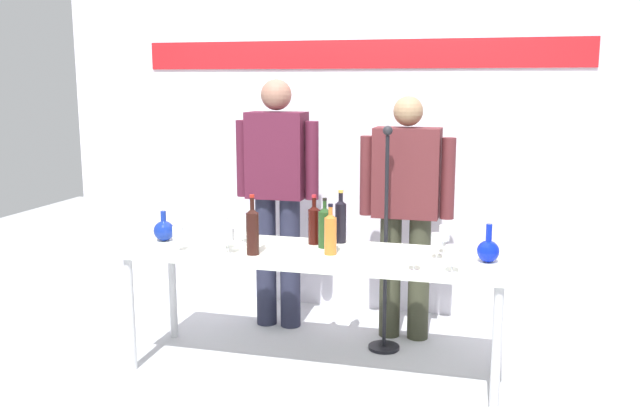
{
  "coord_description": "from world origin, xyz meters",
  "views": [
    {
      "loc": [
        1.02,
        -3.65,
        1.7
      ],
      "look_at": [
        0.0,
        0.15,
        0.98
      ],
      "focal_mm": 38.05,
      "sensor_mm": 36.0,
      "label": 1
    }
  ],
  "objects_px": {
    "wine_bottle_4": "(330,233)",
    "wine_glass_left_1": "(223,223)",
    "decanter_blue_left": "(164,230)",
    "wine_bottle_2": "(314,223)",
    "wine_glass_left_0": "(178,234)",
    "presenter_left": "(277,188)",
    "wine_glass_right_1": "(414,254)",
    "wine_glass_right_0": "(452,253)",
    "wine_glass_right_2": "(437,240)",
    "wine_glass_left_4": "(243,228)",
    "wine_bottle_3": "(253,230)",
    "microphone_stand": "(385,278)",
    "wine_bottle_0": "(341,220)",
    "wine_bottle_1": "(325,226)",
    "decanter_blue_right": "(488,250)",
    "wine_glass_left_2": "(228,235)",
    "wine_glass_right_3": "(444,234)",
    "wine_glass_left_5": "(225,233)",
    "presenter_right": "(406,203)"
  },
  "relations": [
    {
      "from": "microphone_stand",
      "to": "wine_glass_left_4",
      "type": "bearing_deg",
      "value": -157.47
    },
    {
      "from": "wine_bottle_1",
      "to": "wine_glass_right_2",
      "type": "relative_size",
      "value": 2.01
    },
    {
      "from": "wine_glass_left_5",
      "to": "wine_glass_right_0",
      "type": "height_order",
      "value": "wine_glass_right_0"
    },
    {
      "from": "presenter_left",
      "to": "wine_bottle_3",
      "type": "bearing_deg",
      "value": -81.1
    },
    {
      "from": "presenter_left",
      "to": "wine_glass_right_1",
      "type": "bearing_deg",
      "value": -41.57
    },
    {
      "from": "presenter_left",
      "to": "wine_glass_left_0",
      "type": "xyz_separation_m",
      "value": [
        -0.31,
        -0.88,
        -0.14
      ]
    },
    {
      "from": "wine_bottle_3",
      "to": "wine_glass_left_2",
      "type": "distance_m",
      "value": 0.14
    },
    {
      "from": "wine_bottle_1",
      "to": "wine_glass_right_2",
      "type": "height_order",
      "value": "wine_bottle_1"
    },
    {
      "from": "wine_bottle_4",
      "to": "wine_bottle_2",
      "type": "bearing_deg",
      "value": 125.63
    },
    {
      "from": "decanter_blue_left",
      "to": "wine_glass_left_0",
      "type": "xyz_separation_m",
      "value": [
        0.2,
        -0.22,
        0.04
      ]
    },
    {
      "from": "microphone_stand",
      "to": "wine_bottle_0",
      "type": "bearing_deg",
      "value": -144.47
    },
    {
      "from": "decanter_blue_left",
      "to": "wine_bottle_1",
      "type": "bearing_deg",
      "value": 5.11
    },
    {
      "from": "wine_bottle_4",
      "to": "wine_glass_right_2",
      "type": "bearing_deg",
      "value": 3.75
    },
    {
      "from": "wine_bottle_0",
      "to": "wine_glass_right_3",
      "type": "distance_m",
      "value": 0.64
    },
    {
      "from": "wine_bottle_1",
      "to": "wine_glass_left_1",
      "type": "height_order",
      "value": "wine_bottle_1"
    },
    {
      "from": "wine_glass_left_1",
      "to": "wine_glass_right_0",
      "type": "xyz_separation_m",
      "value": [
        1.43,
        -0.42,
        0.0
      ]
    },
    {
      "from": "wine_bottle_4",
      "to": "wine_glass_left_1",
      "type": "bearing_deg",
      "value": 164.34
    },
    {
      "from": "wine_bottle_3",
      "to": "microphone_stand",
      "type": "height_order",
      "value": "microphone_stand"
    },
    {
      "from": "decanter_blue_left",
      "to": "wine_bottle_2",
      "type": "bearing_deg",
      "value": 10.01
    },
    {
      "from": "decanter_blue_right",
      "to": "wine_bottle_4",
      "type": "height_order",
      "value": "wine_bottle_4"
    },
    {
      "from": "wine_glass_right_1",
      "to": "wine_glass_right_3",
      "type": "xyz_separation_m",
      "value": [
        0.12,
        0.39,
        0.03
      ]
    },
    {
      "from": "wine_bottle_4",
      "to": "wine_glass_right_2",
      "type": "relative_size",
      "value": 1.97
    },
    {
      "from": "wine_bottle_0",
      "to": "decanter_blue_right",
      "type": "bearing_deg",
      "value": -15.0
    },
    {
      "from": "presenter_left",
      "to": "wine_glass_right_0",
      "type": "bearing_deg",
      "value": -36.63
    },
    {
      "from": "wine_bottle_4",
      "to": "wine_glass_right_1",
      "type": "bearing_deg",
      "value": -23.71
    },
    {
      "from": "wine_bottle_0",
      "to": "microphone_stand",
      "type": "xyz_separation_m",
      "value": [
        0.25,
        0.18,
        -0.4
      ]
    },
    {
      "from": "presenter_left",
      "to": "wine_glass_right_1",
      "type": "relative_size",
      "value": 13.09
    },
    {
      "from": "presenter_left",
      "to": "wine_bottle_2",
      "type": "relative_size",
      "value": 5.7
    },
    {
      "from": "wine_glass_right_0",
      "to": "decanter_blue_right",
      "type": "bearing_deg",
      "value": 56.92
    },
    {
      "from": "presenter_left",
      "to": "wine_glass_right_1",
      "type": "distance_m",
      "value": 1.41
    },
    {
      "from": "wine_bottle_2",
      "to": "wine_glass_right_0",
      "type": "relative_size",
      "value": 2.05
    },
    {
      "from": "wine_glass_right_1",
      "to": "wine_glass_right_3",
      "type": "height_order",
      "value": "wine_glass_right_3"
    },
    {
      "from": "decanter_blue_left",
      "to": "wine_bottle_2",
      "type": "xyz_separation_m",
      "value": [
        0.91,
        0.16,
        0.06
      ]
    },
    {
      "from": "wine_bottle_3",
      "to": "wine_bottle_0",
      "type": "bearing_deg",
      "value": 44.41
    },
    {
      "from": "presenter_left",
      "to": "wine_glass_right_2",
      "type": "xyz_separation_m",
      "value": [
        1.14,
        -0.68,
        -0.14
      ]
    },
    {
      "from": "wine_glass_left_4",
      "to": "wine_glass_right_0",
      "type": "bearing_deg",
      "value": -14.95
    },
    {
      "from": "wine_bottle_1",
      "to": "wine_bottle_0",
      "type": "bearing_deg",
      "value": 66.85
    },
    {
      "from": "wine_bottle_0",
      "to": "wine_glass_left_1",
      "type": "bearing_deg",
      "value": -173.56
    },
    {
      "from": "wine_glass_left_1",
      "to": "wine_glass_right_2",
      "type": "xyz_separation_m",
      "value": [
        1.33,
        -0.17,
        0.01
      ]
    },
    {
      "from": "decanter_blue_left",
      "to": "wine_glass_left_0",
      "type": "height_order",
      "value": "decanter_blue_left"
    },
    {
      "from": "decanter_blue_right",
      "to": "wine_bottle_3",
      "type": "relative_size",
      "value": 0.62
    },
    {
      "from": "decanter_blue_right",
      "to": "wine_glass_right_0",
      "type": "bearing_deg",
      "value": -123.08
    },
    {
      "from": "decanter_blue_right",
      "to": "microphone_stand",
      "type": "xyz_separation_m",
      "value": [
        -0.63,
        0.41,
        -0.32
      ]
    },
    {
      "from": "wine_bottle_0",
      "to": "wine_glass_left_5",
      "type": "xyz_separation_m",
      "value": [
        -0.61,
        -0.35,
        -0.04
      ]
    },
    {
      "from": "presenter_right",
      "to": "wine_glass_right_1",
      "type": "relative_size",
      "value": 12.28
    },
    {
      "from": "wine_glass_left_0",
      "to": "microphone_stand",
      "type": "distance_m",
      "value": 1.32
    },
    {
      "from": "wine_bottle_2",
      "to": "wine_glass_left_1",
      "type": "distance_m",
      "value": 0.58
    },
    {
      "from": "wine_bottle_3",
      "to": "microphone_stand",
      "type": "xyz_separation_m",
      "value": [
        0.66,
        0.58,
        -0.4
      ]
    },
    {
      "from": "decanter_blue_left",
      "to": "wine_glass_left_5",
      "type": "relative_size",
      "value": 1.31
    },
    {
      "from": "wine_glass_left_1",
      "to": "presenter_left",
      "type": "bearing_deg",
      "value": 69.8
    }
  ]
}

